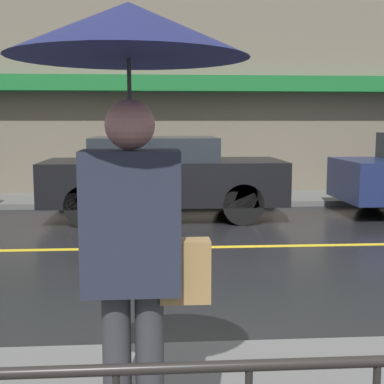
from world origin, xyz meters
The scene contains 6 objects.
ground_plane centered at (0.00, 0.00, 0.00)m, with size 80.00×80.00×0.00m, color black.
sidewalk_far centered at (0.00, 4.37, 0.06)m, with size 28.00×1.81×0.11m.
lane_marking centered at (0.00, 0.00, 0.00)m, with size 25.20×0.12×0.01m.
building_storefront centered at (0.00, 5.39, 2.30)m, with size 28.00×0.85×4.55m.
pedestrian centered at (-0.98, -4.80, 1.82)m, with size 1.09×1.09×2.15m.
car_black centered at (-0.74, 2.37, 0.77)m, with size 4.27×1.72×1.47m.
Camera 1 is at (-0.88, -7.26, 1.74)m, focal length 50.00 mm.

